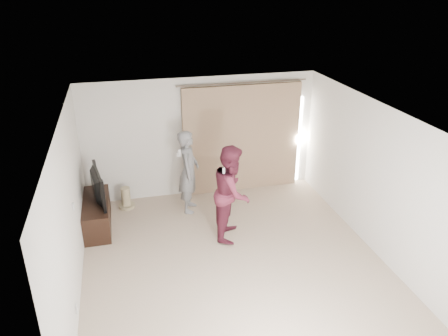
{
  "coord_description": "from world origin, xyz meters",
  "views": [
    {
      "loc": [
        -1.64,
        -5.94,
        4.51
      ],
      "look_at": [
        0.13,
        1.2,
        1.23
      ],
      "focal_mm": 35.0,
      "sensor_mm": 36.0,
      "label": 1
    }
  ],
  "objects_px": {
    "tv": "(93,186)",
    "person_woman": "(232,192)",
    "person_man": "(189,171)",
    "tv_console": "(97,214)"
  },
  "relations": [
    {
      "from": "tv",
      "to": "person_woman",
      "type": "relative_size",
      "value": 0.61
    },
    {
      "from": "person_man",
      "to": "person_woman",
      "type": "height_order",
      "value": "person_woman"
    },
    {
      "from": "person_man",
      "to": "person_woman",
      "type": "bearing_deg",
      "value": -62.41
    },
    {
      "from": "tv_console",
      "to": "tv",
      "type": "relative_size",
      "value": 1.3
    },
    {
      "from": "tv_console",
      "to": "person_man",
      "type": "height_order",
      "value": "person_man"
    },
    {
      "from": "tv_console",
      "to": "person_woman",
      "type": "xyz_separation_m",
      "value": [
        2.46,
        -0.91,
        0.62
      ]
    },
    {
      "from": "person_woman",
      "to": "tv_console",
      "type": "bearing_deg",
      "value": 159.6
    },
    {
      "from": "tv_console",
      "to": "person_woman",
      "type": "bearing_deg",
      "value": -20.4
    },
    {
      "from": "tv",
      "to": "tv_console",
      "type": "bearing_deg",
      "value": -0.0
    },
    {
      "from": "person_man",
      "to": "person_woman",
      "type": "distance_m",
      "value": 1.3
    }
  ]
}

